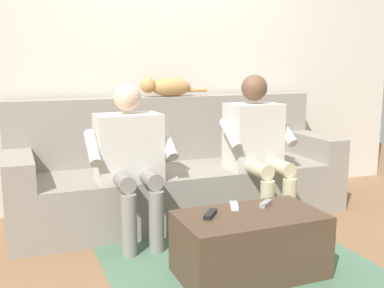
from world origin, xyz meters
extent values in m
plane|color=#846042|center=(0.00, 0.60, 0.00)|extent=(8.00, 8.00, 0.00)
cube|color=beige|center=(0.00, -0.59, 1.24)|extent=(4.91, 0.06, 2.49)
cube|color=gray|center=(0.00, 0.00, 0.20)|extent=(2.21, 0.61, 0.40)
cube|color=gray|center=(0.00, -0.39, 0.47)|extent=(2.60, 0.18, 0.93)
cube|color=gray|center=(-1.20, 0.00, 0.30)|extent=(0.20, 0.61, 0.59)
cube|color=gray|center=(1.20, 0.00, 0.30)|extent=(0.20, 0.61, 0.59)
cube|color=#4C3828|center=(0.00, 1.01, 0.18)|extent=(0.82, 0.47, 0.36)
cube|color=beige|center=(-0.49, 0.16, 0.65)|extent=(0.39, 0.29, 0.50)
sphere|color=brown|center=(-0.49, 0.16, 1.02)|extent=(0.20, 0.20, 0.20)
cylinder|color=#C6B793|center=(-0.58, 0.35, 0.46)|extent=(0.11, 0.38, 0.11)
cylinder|color=#C6B793|center=(-0.40, 0.35, 0.46)|extent=(0.11, 0.38, 0.11)
cylinder|color=#C6B793|center=(-0.58, 0.54, 0.20)|extent=(0.10, 0.10, 0.40)
cylinder|color=#C6B793|center=(-0.40, 0.54, 0.20)|extent=(0.10, 0.10, 0.40)
cylinder|color=beige|center=(-0.72, 0.24, 0.69)|extent=(0.08, 0.27, 0.22)
cylinder|color=beige|center=(-0.25, 0.24, 0.69)|extent=(0.08, 0.27, 0.22)
cube|color=beige|center=(0.49, 0.16, 0.63)|extent=(0.44, 0.28, 0.46)
sphere|color=beige|center=(0.49, 0.16, 0.98)|extent=(0.19, 0.19, 0.19)
cylinder|color=gray|center=(0.40, 0.33, 0.46)|extent=(0.11, 0.34, 0.11)
cylinder|color=gray|center=(0.58, 0.33, 0.46)|extent=(0.11, 0.34, 0.11)
cylinder|color=gray|center=(0.40, 0.50, 0.20)|extent=(0.10, 0.10, 0.40)
cylinder|color=gray|center=(0.58, 0.50, 0.20)|extent=(0.10, 0.10, 0.40)
cylinder|color=beige|center=(0.23, 0.24, 0.66)|extent=(0.08, 0.27, 0.22)
cylinder|color=beige|center=(0.74, 0.24, 0.66)|extent=(0.08, 0.27, 0.22)
ellipsoid|color=#B7844C|center=(-0.02, -0.39, 1.01)|extent=(0.34, 0.15, 0.15)
sphere|color=#B7844C|center=(0.18, -0.39, 1.03)|extent=(0.13, 0.13, 0.13)
cone|color=#B7844C|center=(0.17, -0.43, 1.08)|extent=(0.05, 0.05, 0.04)
cone|color=#B7844C|center=(0.17, -0.36, 1.08)|extent=(0.05, 0.05, 0.04)
cylinder|color=#B7844C|center=(-0.25, -0.39, 0.98)|extent=(0.18, 0.03, 0.03)
cube|color=black|center=(0.23, 0.96, 0.38)|extent=(0.12, 0.14, 0.03)
cube|color=gray|center=(-0.16, 0.91, 0.38)|extent=(0.12, 0.10, 0.03)
cube|color=white|center=(0.03, 0.87, 0.38)|extent=(0.09, 0.13, 0.02)
cube|color=#4C7056|center=(0.00, 0.87, 0.00)|extent=(1.55, 1.84, 0.01)
camera|label=1|loc=(1.22, 3.16, 1.21)|focal=42.34mm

